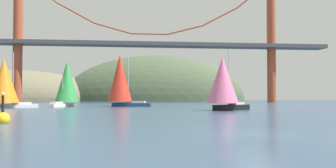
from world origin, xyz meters
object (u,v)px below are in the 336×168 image
(sailboat_green_sail, at_px, (67,82))
(channel_buoy, at_px, (3,118))
(sailboat_scarlet_sail, at_px, (121,79))
(sailboat_pink_spinnaker, at_px, (223,82))
(sailboat_orange_sail, at_px, (4,82))

(sailboat_green_sail, bearing_deg, channel_buoy, -87.00)
(sailboat_green_sail, bearing_deg, sailboat_scarlet_sail, -10.90)
(channel_buoy, bearing_deg, sailboat_scarlet_sail, 79.08)
(sailboat_pink_spinnaker, bearing_deg, sailboat_scarlet_sail, 124.77)
(sailboat_scarlet_sail, xyz_separation_m, sailboat_pink_spinnaker, (15.12, -21.78, -1.29))
(sailboat_green_sail, relative_size, sailboat_pink_spinnaker, 1.05)
(sailboat_scarlet_sail, xyz_separation_m, sailboat_green_sail, (-10.86, 2.09, -0.57))
(sailboat_pink_spinnaker, height_order, channel_buoy, sailboat_pink_spinnaker)
(sailboat_orange_sail, distance_m, sailboat_pink_spinnaker, 39.14)
(channel_buoy, bearing_deg, sailboat_pink_spinnaker, 43.08)
(sailboat_green_sail, height_order, channel_buoy, sailboat_green_sail)
(sailboat_orange_sail, distance_m, sailboat_green_sail, 12.28)
(sailboat_scarlet_sail, relative_size, sailboat_green_sail, 1.13)
(sailboat_scarlet_sail, height_order, sailboat_orange_sail, sailboat_scarlet_sail)
(sailboat_scarlet_sail, relative_size, sailboat_pink_spinnaker, 1.18)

